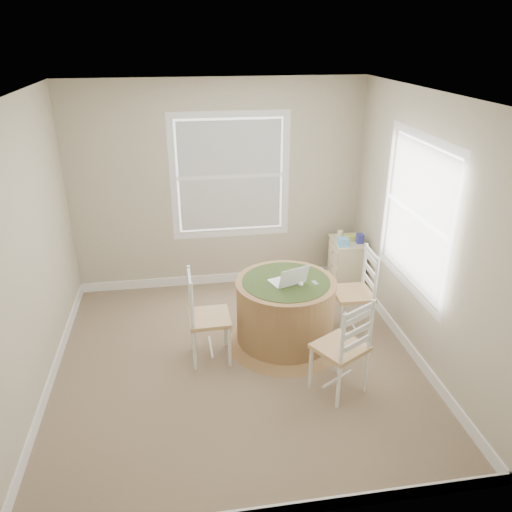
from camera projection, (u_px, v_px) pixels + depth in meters
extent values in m
cube|color=#8A7058|center=(238.00, 363.00, 5.06)|extent=(3.60, 3.60, 0.02)
cube|color=white|center=(233.00, 94.00, 3.98)|extent=(3.60, 3.60, 0.02)
cube|color=#B4A78E|center=(218.00, 188.00, 6.15)|extent=(3.60, 0.02, 2.60)
cube|color=#B4A78E|center=(273.00, 366.00, 2.89)|extent=(3.60, 0.02, 2.60)
cube|color=#B4A78E|center=(26.00, 258.00, 4.26)|extent=(0.02, 3.60, 2.60)
cube|color=#B4A78E|center=(423.00, 233.00, 4.78)|extent=(0.02, 3.60, 2.60)
cube|color=white|center=(221.00, 278.00, 6.64)|extent=(3.60, 0.02, 0.12)
cube|color=white|center=(270.00, 512.00, 3.42)|extent=(3.60, 0.02, 0.12)
cube|color=white|center=(53.00, 375.00, 4.78)|extent=(0.02, 3.60, 0.12)
cube|color=white|center=(405.00, 342.00, 5.28)|extent=(0.02, 3.60, 0.12)
cylinder|color=#956842|center=(285.00, 310.00, 5.22)|extent=(1.02, 1.02, 0.66)
cone|color=#956842|center=(284.00, 339.00, 5.37)|extent=(1.22, 1.22, 0.07)
cylinder|color=#956842|center=(286.00, 283.00, 5.09)|extent=(1.04, 1.04, 0.03)
cylinder|color=#34461E|center=(286.00, 281.00, 5.08)|extent=(0.90, 0.90, 0.01)
cone|color=#34461E|center=(286.00, 286.00, 5.10)|extent=(1.00, 1.00, 0.10)
cube|color=white|center=(286.00, 281.00, 5.07)|extent=(0.38, 0.32, 0.02)
cube|color=silver|center=(286.00, 280.00, 5.07)|extent=(0.29, 0.20, 0.00)
cube|color=black|center=(294.00, 277.00, 4.92)|extent=(0.33, 0.17, 0.21)
ellipsoid|color=white|center=(300.00, 283.00, 5.02)|extent=(0.08, 0.10, 0.03)
cube|color=#B7BABF|center=(315.00, 283.00, 5.04)|extent=(0.06, 0.10, 0.02)
cube|color=black|center=(303.00, 276.00, 5.18)|extent=(0.07, 0.06, 0.02)
cube|color=beige|center=(346.00, 266.00, 6.37)|extent=(0.37, 0.49, 0.66)
cube|color=beige|center=(348.00, 241.00, 6.23)|extent=(0.40, 0.53, 0.02)
cube|color=beige|center=(333.00, 280.00, 6.43)|extent=(0.02, 0.41, 0.14)
cube|color=beige|center=(334.00, 266.00, 6.35)|extent=(0.02, 0.41, 0.14)
cube|color=beige|center=(335.00, 252.00, 6.27)|extent=(0.02, 0.41, 0.14)
cube|color=#62A9E1|center=(344.00, 241.00, 6.08)|extent=(0.12, 0.12, 0.10)
cube|color=#B4C746|center=(350.00, 238.00, 6.24)|extent=(0.15, 0.10, 0.06)
cube|color=navy|center=(359.00, 238.00, 6.14)|extent=(0.08, 0.08, 0.12)
cylinder|color=beige|center=(341.00, 234.00, 6.29)|extent=(0.07, 0.07, 0.09)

